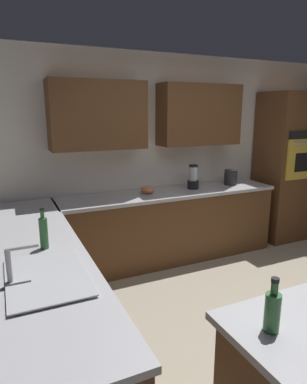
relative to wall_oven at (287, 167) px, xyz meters
name	(u,v)px	position (x,y,z in m)	size (l,w,h in m)	color
ground_plane	(268,330)	(1.85, 1.72, -1.08)	(14.00, 14.00, 0.00)	#9E937F
wall_back	(161,146)	(1.92, -0.33, 0.37)	(6.00, 0.44, 2.60)	white
lower_cabinets_back	(169,227)	(1.95, 0.00, -0.65)	(2.80, 0.60, 0.86)	brown
countertop_back	(170,193)	(1.95, 0.00, -0.20)	(2.84, 0.64, 0.04)	#B2B2B7
lower_cabinets_side	(42,303)	(3.67, 1.17, -0.65)	(0.60, 2.90, 0.86)	brown
countertop_side	(37,249)	(3.67, 1.17, -0.20)	(0.64, 2.94, 0.04)	#B2B2B7
wall_oven	(287,167)	(0.00, 0.00, 0.00)	(0.80, 0.66, 2.15)	brown
sink_unit	(45,276)	(3.68, 1.70, -0.16)	(0.46, 0.70, 0.23)	#515456
blender	(193,178)	(1.60, -0.03, -0.04)	(0.15, 0.15, 0.31)	black
mixing_bowl	(147,190)	(2.25, -0.03, -0.13)	(0.17, 0.17, 0.09)	#CC724C
kettle	(231,177)	(1.00, -0.03, -0.08)	(0.18, 0.18, 0.20)	#262628
dish_soap_bottle	(44,232)	(3.62, 1.22, -0.05)	(0.06, 0.06, 0.31)	#336B38
oil_bottle	(272,310)	(2.80, 2.65, -0.08)	(0.07, 0.07, 0.26)	#336B38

